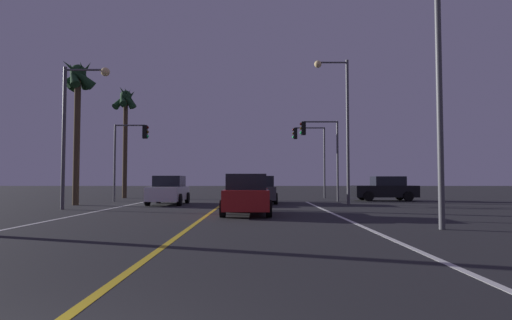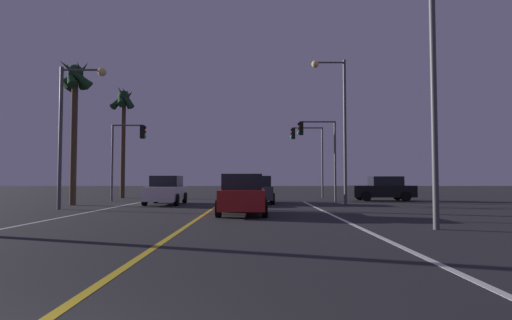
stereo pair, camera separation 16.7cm
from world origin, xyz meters
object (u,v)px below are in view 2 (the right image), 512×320
object	(u,v)px
car_oncoming	(168,191)
street_lamp_right_far	(339,113)
car_lead_same_lane	(244,195)
car_ahead_far	(259,190)
palm_tree_left_far	(125,108)
palm_tree_left_mid	(77,88)
traffic_light_far_right	(309,146)
street_lamp_left_mid	(74,117)
traffic_light_near_left	(130,145)
street_lamp_right_near	(418,62)
car_crossing_side	(385,189)
traffic_light_near_right	(319,142)

from	to	relation	value
car_oncoming	street_lamp_right_far	xyz separation A→B (m)	(10.25, -0.15, 4.61)
car_lead_same_lane	car_oncoming	xyz separation A→B (m)	(-4.81, 7.50, 0.00)
car_ahead_far	palm_tree_left_far	world-z (taller)	palm_tree_left_far
palm_tree_left_mid	traffic_light_far_right	bearing A→B (deg)	33.15
street_lamp_right_far	palm_tree_left_far	size ratio (longest dim) A/B	0.95
car_lead_same_lane	street_lamp_left_mid	xyz separation A→B (m)	(-8.55, 3.07, 3.76)
car_ahead_far	traffic_light_near_left	world-z (taller)	traffic_light_near_left
car_lead_same_lane	street_lamp_left_mid	bearing A→B (deg)	70.25
street_lamp_right_far	street_lamp_right_near	bearing A→B (deg)	89.57
car_lead_same_lane	car_ahead_far	bearing A→B (deg)	-4.34
car_ahead_far	car_lead_same_lane	bearing A→B (deg)	175.66
car_crossing_side	street_lamp_right_near	distance (m)	18.12
car_ahead_far	street_lamp_right_far	distance (m)	6.77
traffic_light_near_right	palm_tree_left_mid	bearing A→B (deg)	15.62
car_crossing_side	palm_tree_left_mid	bearing A→B (deg)	14.96
car_ahead_far	car_lead_same_lane	xyz separation A→B (m)	(-0.66, -8.69, 0.00)
car_crossing_side	street_lamp_right_far	size ratio (longest dim) A/B	0.50
car_crossing_side	traffic_light_near_right	world-z (taller)	traffic_light_near_right
car_crossing_side	car_oncoming	distance (m)	14.91
car_crossing_side	car_ahead_far	xyz separation A→B (m)	(-8.79, -3.19, 0.00)
palm_tree_left_far	car_oncoming	bearing A→B (deg)	-58.42
car_ahead_far	traffic_light_near_right	size ratio (longest dim) A/B	0.79
car_ahead_far	palm_tree_left_far	distance (m)	14.67
car_crossing_side	car_lead_same_lane	distance (m)	15.18
car_crossing_side	street_lamp_left_mid	bearing A→B (deg)	26.07
car_crossing_side	street_lamp_left_mid	xyz separation A→B (m)	(-18.00, -8.81, 3.76)
traffic_light_far_right	palm_tree_left_mid	bearing A→B (deg)	33.15
street_lamp_right_far	palm_tree_left_far	world-z (taller)	palm_tree_left_far
car_ahead_far	traffic_light_near_left	bearing A→B (deg)	76.44
traffic_light_near_left	traffic_light_far_right	distance (m)	13.94
traffic_light_far_right	palm_tree_left_far	xyz separation A→B (m)	(-14.89, -0.08, 3.04)
palm_tree_left_mid	traffic_light_near_left	bearing A→B (deg)	65.01
car_crossing_side	traffic_light_near_left	world-z (taller)	traffic_light_near_left
palm_tree_left_far	street_lamp_right_near	bearing A→B (deg)	-54.18
palm_tree_left_mid	car_lead_same_lane	bearing A→B (deg)	-33.76
traffic_light_near_left	traffic_light_far_right	world-z (taller)	traffic_light_far_right
street_lamp_right_near	street_lamp_right_far	xyz separation A→B (m)	(0.09, 12.63, 0.45)
street_lamp_right_near	palm_tree_left_far	bearing A→B (deg)	-54.18
traffic_light_near_right	street_lamp_left_mid	distance (m)	15.36
car_crossing_side	street_lamp_right_far	distance (m)	7.60
traffic_light_near_right	car_oncoming	bearing A→B (deg)	19.11
traffic_light_far_right	palm_tree_left_far	size ratio (longest dim) A/B	0.62
traffic_light_near_right	street_lamp_left_mid	size ratio (longest dim) A/B	0.77
car_ahead_far	traffic_light_far_right	world-z (taller)	traffic_light_far_right
car_ahead_far	traffic_light_near_right	xyz separation A→B (m)	(4.05, 2.11, 3.20)
car_crossing_side	traffic_light_near_right	xyz separation A→B (m)	(-4.73, -1.08, 3.20)
car_oncoming	traffic_light_near_right	distance (m)	10.57
street_lamp_left_mid	car_lead_same_lane	bearing A→B (deg)	-19.75
car_oncoming	traffic_light_near_right	world-z (taller)	traffic_light_near_right
car_lead_same_lane	traffic_light_near_right	world-z (taller)	traffic_light_near_right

